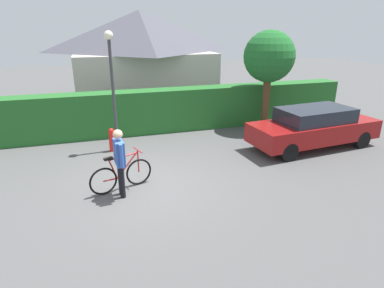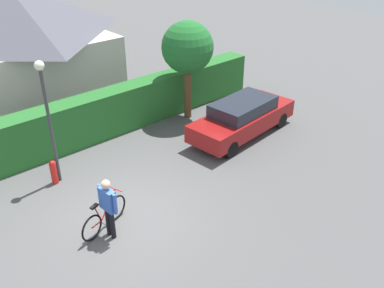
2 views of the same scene
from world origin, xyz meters
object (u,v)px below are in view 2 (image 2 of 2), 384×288
bicycle (105,216)px  parked_car_near (243,117)px  street_lamp (47,106)px  tree_kerbside (188,48)px  fire_hydrant (54,172)px  person_rider (108,204)px

bicycle → parked_car_near: bearing=10.2°
parked_car_near → street_lamp: bearing=165.0°
street_lamp → tree_kerbside: (6.07, 0.82, 0.31)m
street_lamp → parked_car_near: bearing=-15.0°
parked_car_near → bicycle: (-6.67, -1.20, -0.35)m
parked_car_near → bicycle: size_ratio=2.86×
street_lamp → fire_hydrant: street_lamp is taller
parked_car_near → bicycle: 6.78m
parked_car_near → person_rider: bearing=-166.9°
parked_car_near → person_rider: 6.89m
street_lamp → tree_kerbside: size_ratio=1.00×
street_lamp → bicycle: bearing=-92.7°
bicycle → person_rider: size_ratio=0.94×
fire_hydrant → street_lamp: bearing=15.7°
bicycle → street_lamp: size_ratio=0.42×
fire_hydrant → parked_car_near: bearing=-14.2°
tree_kerbside → fire_hydrant: bearing=-172.1°
parked_car_near → tree_kerbside: (-0.46, 2.57, 2.11)m
tree_kerbside → fire_hydrant: size_ratio=4.82×
fire_hydrant → bicycle: bearing=-89.2°
tree_kerbside → fire_hydrant: 6.77m
bicycle → person_rider: person_rider is taller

